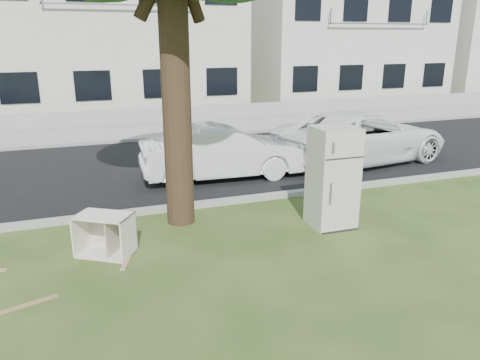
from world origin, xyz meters
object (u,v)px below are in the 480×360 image
object	(u,v)px
fridge	(333,177)
car_center	(222,152)
cabinet	(105,234)
car_right	(362,137)

from	to	relation	value
fridge	car_center	size ratio (longest dim) A/B	0.47
cabinet	car_right	world-z (taller)	car_right
fridge	cabinet	distance (m)	4.23
fridge	car_right	xyz separation A→B (m)	(3.31, 4.00, -0.23)
car_right	car_center	bearing A→B (deg)	84.45
fridge	cabinet	xyz separation A→B (m)	(-4.18, 0.15, -0.61)
fridge	cabinet	bearing A→B (deg)	178.88
fridge	car_right	size ratio (longest dim) A/B	0.37
car_right	cabinet	bearing A→B (deg)	108.38
car_center	car_right	world-z (taller)	car_right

